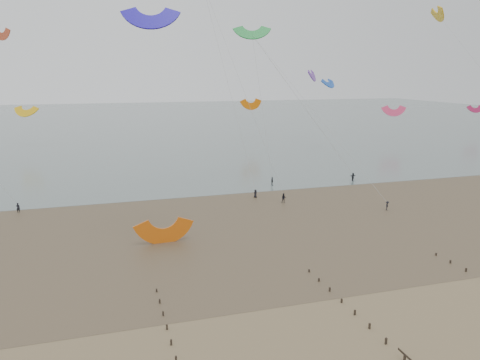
# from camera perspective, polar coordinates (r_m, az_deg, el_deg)

# --- Properties ---
(ground) EXTENTS (500.00, 500.00, 0.00)m
(ground) POSITION_cam_1_polar(r_m,az_deg,el_deg) (46.08, 10.27, -17.44)
(ground) COLOR brown
(ground) RESTS_ON ground
(sea_and_shore) EXTENTS (500.00, 665.00, 0.03)m
(sea_and_shore) POSITION_cam_1_polar(r_m,az_deg,el_deg) (74.76, -4.59, -5.14)
(sea_and_shore) COLOR #475654
(sea_and_shore) RESTS_ON ground
(kitesurfer_lead) EXTENTS (0.67, 0.48, 1.72)m
(kitesurfer_lead) POSITION_cam_1_polar(r_m,az_deg,el_deg) (87.75, -25.43, -3.07)
(kitesurfer_lead) COLOR black
(kitesurfer_lead) RESTS_ON ground
(kitesurfers) EXTENTS (122.93, 23.98, 1.80)m
(kitesurfers) POSITION_cam_1_polar(r_m,az_deg,el_deg) (96.92, 12.86, -0.71)
(kitesurfers) COLOR black
(kitesurfers) RESTS_ON ground
(grounded_kite) EXTENTS (7.18, 5.74, 3.80)m
(grounded_kite) POSITION_cam_1_polar(r_m,az_deg,el_deg) (66.64, -9.17, -7.56)
(grounded_kite) COLOR #DA5C0D
(grounded_kite) RESTS_ON ground
(kites_airborne) EXTENTS (240.30, 112.43, 37.55)m
(kites_airborne) POSITION_cam_1_polar(r_m,az_deg,el_deg) (122.86, -10.62, 11.58)
(kites_airborne) COLOR #9B1845
(kites_airborne) RESTS_ON ground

